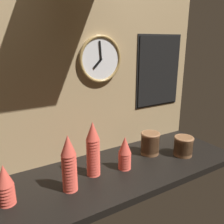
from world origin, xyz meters
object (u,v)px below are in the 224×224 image
at_px(cup_stack_center_left, 69,163).
at_px(menu_board, 159,71).
at_px(cup_stack_center_right, 125,153).
at_px(cup_stack_far_left, 5,185).
at_px(wall_clock, 100,59).
at_px(cup_stack_center, 93,149).
at_px(bowl_stack_far_right, 183,145).
at_px(bowl_stack_right, 150,143).

height_order(cup_stack_center_left, menu_board, menu_board).
relative_size(cup_stack_center_left, cup_stack_center_right, 1.48).
distance_m(cup_stack_far_left, wall_clock, 0.85).
distance_m(cup_stack_center, bowl_stack_far_right, 0.63).
height_order(cup_stack_center_left, bowl_stack_right, cup_stack_center_left).
xyz_separation_m(cup_stack_center_right, wall_clock, (-0.01, 0.26, 0.52)).
relative_size(cup_stack_center, bowl_stack_right, 2.12).
height_order(wall_clock, menu_board, menu_board).
relative_size(bowl_stack_far_right, wall_clock, 0.45).
xyz_separation_m(cup_stack_center_left, wall_clock, (0.34, 0.29, 0.47)).
distance_m(cup_stack_center_right, bowl_stack_right, 0.26).
bearing_deg(menu_board, cup_stack_center, -160.57).
xyz_separation_m(cup_stack_center, cup_stack_far_left, (-0.46, -0.02, -0.06)).
relative_size(cup_stack_far_left, cup_stack_center_right, 1.00).
xyz_separation_m(cup_stack_center_left, cup_stack_center_right, (0.35, 0.03, -0.05)).
height_order(cup_stack_far_left, cup_stack_center_right, same).
relative_size(cup_stack_center_left, bowl_stack_far_right, 2.33).
height_order(cup_stack_center_right, wall_clock, wall_clock).
distance_m(cup_stack_far_left, bowl_stack_right, 0.90).
distance_m(cup_stack_center_left, menu_board, 0.95).
bearing_deg(cup_stack_center_left, wall_clock, 40.43).
xyz_separation_m(cup_stack_far_left, cup_stack_center_right, (0.64, -0.02, 0.00)).
bearing_deg(cup_stack_center, wall_clock, 51.96).
height_order(cup_stack_center_right, menu_board, menu_board).
xyz_separation_m(cup_stack_center, cup_stack_center_right, (0.19, -0.04, -0.06)).
height_order(cup_stack_center_right, bowl_stack_far_right, cup_stack_center_right).
bearing_deg(wall_clock, bowl_stack_far_right, -35.78).
bearing_deg(cup_stack_center_left, bowl_stack_far_right, -1.91).
bearing_deg(bowl_stack_right, cup_stack_center_right, -164.02).
distance_m(cup_stack_center, menu_board, 0.78).
relative_size(cup_stack_center, cup_stack_center_right, 1.56).
distance_m(bowl_stack_right, menu_board, 0.52).
height_order(cup_stack_center_left, bowl_stack_far_right, cup_stack_center_left).
height_order(cup_stack_far_left, bowl_stack_right, cup_stack_far_left).
height_order(cup_stack_center, wall_clock, wall_clock).
xyz_separation_m(cup_stack_center_right, menu_board, (0.47, 0.27, 0.41)).
relative_size(wall_clock, menu_board, 0.56).
height_order(bowl_stack_right, menu_board, menu_board).
bearing_deg(bowl_stack_far_right, cup_stack_center_left, 178.09).
xyz_separation_m(wall_clock, menu_board, (0.48, 0.01, -0.10)).
distance_m(cup_stack_far_left, menu_board, 1.21).
relative_size(cup_stack_far_left, menu_board, 0.39).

